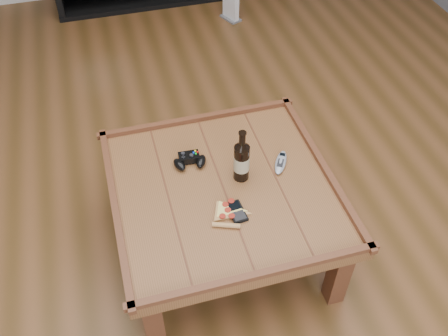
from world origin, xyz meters
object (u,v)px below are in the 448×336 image
object	(u,v)px
smartphone	(237,212)
game_console	(231,8)
coffee_table	(223,196)
pizza_slice	(228,213)
beer_bottle	(242,160)
remote_control	(281,162)
game_controller	(190,160)

from	to	relation	value
smartphone	game_console	size ratio (longest dim) A/B	0.55
coffee_table	pizza_slice	bearing A→B (deg)	-98.86
beer_bottle	remote_control	xyz separation A→B (m)	(0.20, 0.03, -0.10)
game_controller	smartphone	world-z (taller)	game_controller
beer_bottle	smartphone	world-z (taller)	beer_bottle
remote_control	coffee_table	bearing A→B (deg)	-137.04
beer_bottle	coffee_table	bearing A→B (deg)	-158.06
coffee_table	game_controller	xyz separation A→B (m)	(-0.11, 0.19, 0.08)
beer_bottle	remote_control	bearing A→B (deg)	8.18
beer_bottle	pizza_slice	xyz separation A→B (m)	(-0.12, -0.20, -0.10)
beer_bottle	smartphone	bearing A→B (deg)	-112.03
coffee_table	game_controller	world-z (taller)	game_controller
game_controller	remote_control	xyz separation A→B (m)	(0.41, -0.12, -0.01)
smartphone	game_console	xyz separation A→B (m)	(0.67, 2.37, -0.36)
beer_bottle	pizza_slice	size ratio (longest dim) A/B	1.12
pizza_slice	smartphone	distance (m)	0.04
game_controller	smartphone	bearing A→B (deg)	-66.36
smartphone	remote_control	xyz separation A→B (m)	(0.28, 0.23, 0.00)
game_controller	remote_control	size ratio (longest dim) A/B	1.06
beer_bottle	remote_control	size ratio (longest dim) A/B	1.67
game_controller	pizza_slice	distance (m)	0.35
coffee_table	smartphone	distance (m)	0.17
game_console	remote_control	bearing A→B (deg)	-123.57
coffee_table	beer_bottle	distance (m)	0.20
coffee_table	pizza_slice	world-z (taller)	coffee_table
beer_bottle	pizza_slice	bearing A→B (deg)	-121.69
beer_bottle	game_controller	bearing A→B (deg)	144.58
game_controller	remote_control	world-z (taller)	game_controller
pizza_slice	smartphone	xyz separation A→B (m)	(0.04, -0.00, 0.00)
beer_bottle	pizza_slice	distance (m)	0.25
coffee_table	game_controller	bearing A→B (deg)	120.83
game_controller	smartphone	size ratio (longest dim) A/B	1.41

